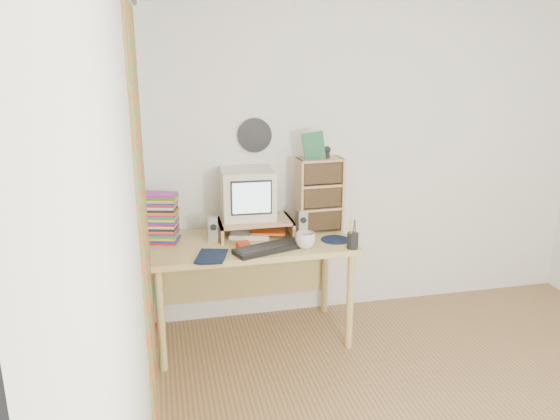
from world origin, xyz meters
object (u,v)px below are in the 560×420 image
dvd_stack (162,221)px  desk (249,255)px  keyboard (269,248)px  mug (305,240)px  diary (197,255)px  cd_rack (319,195)px  crt_monitor (248,194)px

dvd_stack → desk: bearing=10.6°
desk → keyboard: size_ratio=2.93×
desk → mug: (0.33, -0.29, 0.19)m
desk → mug: size_ratio=10.36×
desk → diary: diary is taller
dvd_stack → cd_rack: (1.13, 0.02, 0.12)m
desk → crt_monitor: (0.01, 0.09, 0.43)m
desk → cd_rack: cd_rack is taller
keyboard → mug: bearing=-19.9°
keyboard → diary: (-0.47, -0.03, 0.01)m
crt_monitor → dvd_stack: 0.63m
dvd_stack → cd_rack: size_ratio=0.56×
cd_rack → mug: cd_rack is taller
crt_monitor → mug: (0.32, -0.38, -0.24)m
cd_rack → mug: 0.46m
desk → crt_monitor: 0.44m
dvd_stack → diary: size_ratio=1.35×
keyboard → dvd_stack: size_ratio=1.61×
crt_monitor → dvd_stack: bearing=-173.7°
crt_monitor → keyboard: 0.47m
desk → cd_rack: bearing=6.5°
desk → crt_monitor: size_ratio=3.85×
cd_rack → diary: cd_rack is taller
crt_monitor → keyboard: crt_monitor is taller
keyboard → crt_monitor: bearing=81.9°
diary → dvd_stack: bearing=135.6°
desk → keyboard: (0.08, -0.29, 0.15)m
desk → cd_rack: (0.53, 0.06, 0.40)m
desk → crt_monitor: bearing=81.8°
mug → diary: bearing=-177.9°
crt_monitor → mug: size_ratio=2.69×
diary → crt_monitor: bearing=60.7°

